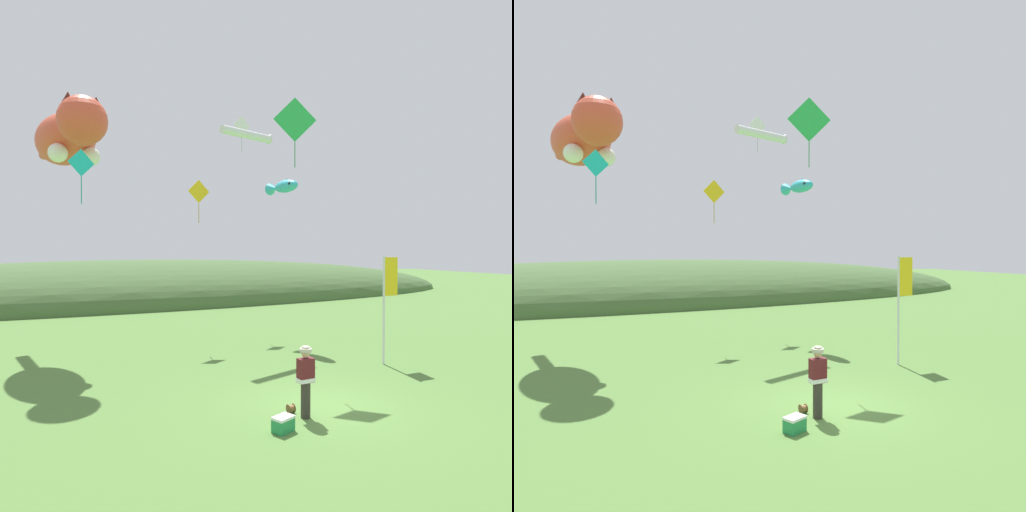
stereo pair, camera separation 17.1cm
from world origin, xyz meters
The scene contains 13 objects.
ground_plane centered at (0.00, 0.00, 0.00)m, with size 120.00×120.00×0.00m, color #517A38.
distant_hill_ridge centered at (0.00, 27.27, 0.00)m, with size 62.44×15.66×6.50m.
festival_attendant centered at (-0.70, -0.47, 0.95)m, with size 0.44×0.30×1.77m.
kite_spool centered at (-0.87, -0.03, 0.11)m, with size 0.17×0.22×0.22m.
picnic_cooler centered at (-1.61, -1.01, 0.18)m, with size 0.58×0.48×0.36m.
festival_banner_pole centered at (4.70, 2.83, 2.57)m, with size 0.66×0.08×3.93m.
kite_giant_cat centered at (-5.69, 9.63, 8.64)m, with size 2.97×7.74×2.37m.
kite_fish_windsock centered at (3.54, 8.70, 7.07)m, with size 0.86×2.22×0.67m.
kite_tube_streamer centered at (1.56, 8.32, 9.21)m, with size 2.77×1.25×0.44m.
kite_diamond_green centered at (1.44, 3.87, 8.70)m, with size 1.49×0.47×2.45m.
kite_diamond_gold centered at (-0.31, 9.47, 6.72)m, with size 1.03×0.15×1.94m.
kite_diamond_white centered at (3.19, 12.83, 10.86)m, with size 1.05×0.25×1.98m.
kite_diamond_teal centered at (-5.46, 5.97, 7.00)m, with size 0.86×0.33×1.81m.
Camera 1 is at (-6.49, -10.17, 4.22)m, focal length 32.00 mm.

